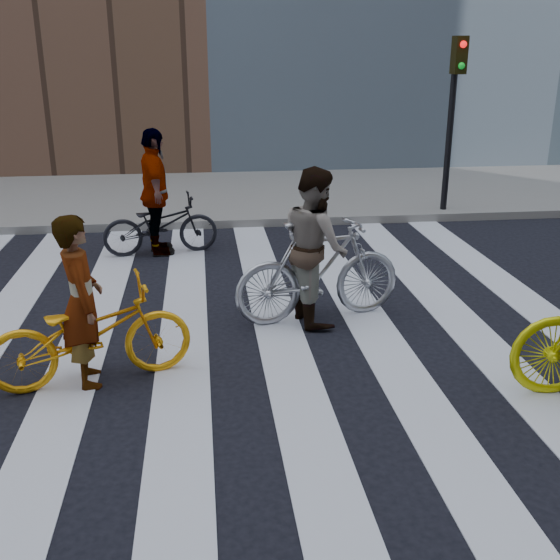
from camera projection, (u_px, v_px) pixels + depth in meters
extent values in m
plane|color=black|center=(233.00, 344.00, 7.28)|extent=(100.00, 100.00, 0.00)
cube|color=gray|center=(215.00, 196.00, 14.28)|extent=(100.00, 5.00, 0.15)
cube|color=silver|center=(81.00, 352.00, 7.09)|extent=(0.55, 10.00, 0.01)
cube|color=silver|center=(183.00, 346.00, 7.22)|extent=(0.55, 10.00, 0.01)
cube|color=silver|center=(282.00, 341.00, 7.34)|extent=(0.55, 10.00, 0.01)
cube|color=silver|center=(378.00, 336.00, 7.47)|extent=(0.55, 10.00, 0.01)
cube|color=silver|center=(470.00, 331.00, 7.59)|extent=(0.55, 10.00, 0.01)
cube|color=silver|center=(559.00, 327.00, 7.72)|extent=(0.55, 10.00, 0.01)
cylinder|color=black|center=(449.00, 134.00, 12.30)|extent=(0.12, 0.12, 3.20)
cube|color=black|center=(459.00, 55.00, 11.70)|extent=(0.22, 0.28, 0.65)
sphere|color=red|center=(463.00, 44.00, 11.50)|extent=(0.12, 0.12, 0.12)
sphere|color=#0CCC26|center=(462.00, 66.00, 11.62)|extent=(0.12, 0.12, 0.12)
imported|color=#FCA30E|center=(90.00, 334.00, 6.31)|extent=(2.05, 1.13, 1.02)
imported|color=#A7A9B1|center=(319.00, 271.00, 7.76)|extent=(2.14, 0.97, 1.24)
imported|color=black|center=(160.00, 225.00, 10.35)|extent=(1.88, 0.90, 0.95)
imported|color=slate|center=(81.00, 302.00, 6.19)|extent=(0.54, 0.70, 1.69)
imported|color=slate|center=(315.00, 246.00, 7.65)|extent=(0.86, 1.02, 1.86)
imported|color=slate|center=(155.00, 193.00, 10.17)|extent=(0.66, 1.22, 1.98)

